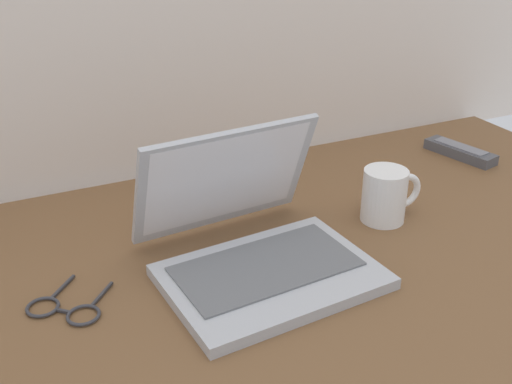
# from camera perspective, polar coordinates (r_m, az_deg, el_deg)

# --- Properties ---
(desk) EXTENTS (1.60, 0.76, 0.03)m
(desk) POSITION_cam_1_polar(r_m,az_deg,el_deg) (0.99, 0.29, -6.95)
(desk) COLOR brown
(desk) RESTS_ON ground
(laptop) EXTENTS (0.33, 0.32, 0.21)m
(laptop) POSITION_cam_1_polar(r_m,az_deg,el_deg) (0.95, -0.14, -4.56)
(laptop) COLOR #B2B5BA
(laptop) RESTS_ON desk
(coffee_mug) EXTENTS (0.12, 0.08, 0.10)m
(coffee_mug) POSITION_cam_1_polar(r_m,az_deg,el_deg) (1.10, 11.91, -0.23)
(coffee_mug) COLOR white
(coffee_mug) RESTS_ON desk
(remote_control_far) EXTENTS (0.08, 0.17, 0.02)m
(remote_control_far) POSITION_cam_1_polar(r_m,az_deg,el_deg) (1.42, 18.33, 3.58)
(remote_control_far) COLOR #4C4C51
(remote_control_far) RESTS_ON desk
(eyeglasses) EXTENTS (0.14, 0.14, 0.01)m
(eyeglasses) POSITION_cam_1_polar(r_m,az_deg,el_deg) (0.91, -17.27, -10.31)
(eyeglasses) COLOR #333338
(eyeglasses) RESTS_ON desk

